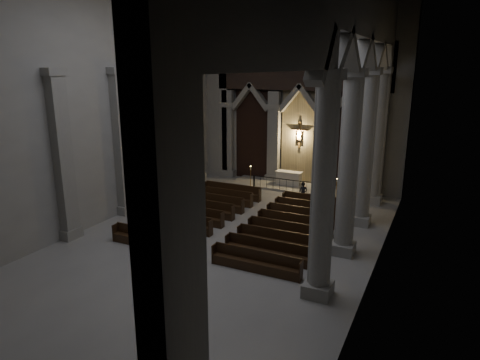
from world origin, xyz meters
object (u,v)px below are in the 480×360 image
(candle_stand_left, at_px, (251,183))
(altar, at_px, (289,178))
(pews, at_px, (241,221))
(altar_rail, at_px, (286,183))
(candle_stand_right, at_px, (336,194))
(worshipper, at_px, (303,193))

(candle_stand_left, bearing_deg, altar, 39.24)
(candle_stand_left, xyz_separation_m, pews, (2.44, -6.52, -0.16))
(altar_rail, xyz_separation_m, candle_stand_right, (3.31, -0.03, -0.25))
(altar, height_order, candle_stand_left, candle_stand_left)
(candle_stand_left, bearing_deg, worshipper, -20.66)
(candle_stand_left, xyz_separation_m, candle_stand_right, (5.75, 0.27, -0.07))
(worshipper, bearing_deg, altar_rail, 128.05)
(altar_rail, relative_size, candle_stand_right, 3.49)
(candle_stand_right, relative_size, worshipper, 0.99)
(altar, distance_m, candle_stand_right, 3.93)
(altar, relative_size, altar_rail, 0.38)
(altar, height_order, altar_rail, altar)
(pews, xyz_separation_m, worshipper, (1.74, 4.95, 0.40))
(candle_stand_left, height_order, worshipper, candle_stand_left)
(altar_rail, distance_m, candle_stand_left, 2.47)
(altar, bearing_deg, pews, -87.70)
(altar_rail, bearing_deg, candle_stand_left, -173.04)
(candle_stand_right, height_order, worshipper, worshipper)
(altar_rail, height_order, candle_stand_right, candle_stand_right)
(altar, xyz_separation_m, pews, (0.33, -8.25, -0.33))
(altar_rail, height_order, worshipper, worshipper)
(altar, bearing_deg, worshipper, -57.91)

